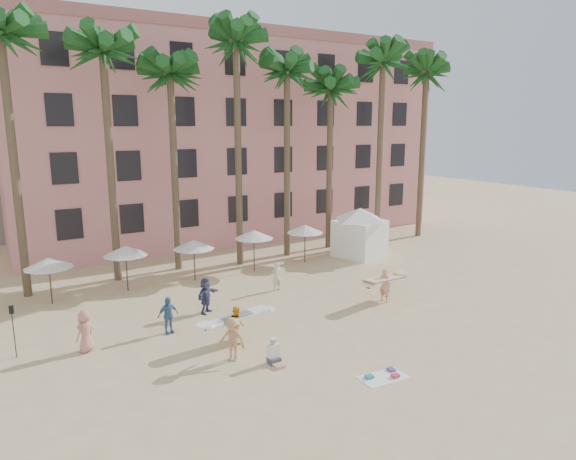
% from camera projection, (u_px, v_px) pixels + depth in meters
% --- Properties ---
extents(ground, '(120.00, 120.00, 0.00)m').
position_uv_depth(ground, '(326.00, 354.00, 21.23)').
color(ground, '#D1B789').
rests_on(ground, ground).
extents(pink_hotel, '(35.00, 14.00, 16.00)m').
position_uv_depth(pink_hotel, '(223.00, 140.00, 45.01)').
color(pink_hotel, pink).
rests_on(pink_hotel, ground).
extents(palm_row, '(44.40, 5.40, 16.30)m').
position_uv_depth(palm_row, '(196.00, 64.00, 31.50)').
color(palm_row, brown).
rests_on(palm_row, ground).
extents(umbrella_row, '(22.50, 2.70, 2.73)m').
position_uv_depth(umbrella_row, '(161.00, 247.00, 29.79)').
color(umbrella_row, '#332B23').
rests_on(umbrella_row, ground).
extents(cabana, '(5.61, 5.61, 3.50)m').
position_uv_depth(cabana, '(360.00, 228.00, 36.70)').
color(cabana, white).
rests_on(cabana, ground).
extents(beach_towel, '(1.86, 1.11, 0.14)m').
position_uv_depth(beach_towel, '(384.00, 376.00, 19.29)').
color(beach_towel, white).
rests_on(beach_towel, ground).
extents(carrier_yellow, '(3.00, 1.39, 1.82)m').
position_uv_depth(carrier_yellow, '(385.00, 283.00, 27.33)').
color(carrier_yellow, tan).
rests_on(carrier_yellow, ground).
extents(carrier_white, '(3.13, 1.03, 1.62)m').
position_uv_depth(carrier_white, '(237.00, 323.00, 22.26)').
color(carrier_white, '#FFA41A').
rests_on(carrier_white, ground).
extents(beachgoers, '(20.63, 10.72, 1.87)m').
position_uv_depth(beachgoers, '(241.00, 295.00, 25.73)').
color(beachgoers, brown).
rests_on(beachgoers, ground).
extents(paddle, '(0.18, 0.04, 2.23)m').
position_uv_depth(paddle, '(13.00, 325.00, 20.64)').
color(paddle, black).
rests_on(paddle, ground).
extents(seated_man, '(0.46, 0.81, 1.05)m').
position_uv_depth(seated_man, '(274.00, 355.00, 20.31)').
color(seated_man, '#3F3F4C').
rests_on(seated_man, ground).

